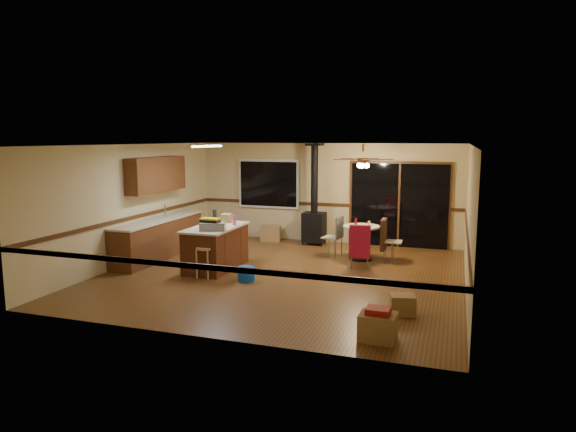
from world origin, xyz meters
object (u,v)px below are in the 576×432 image
at_px(kitchen_island, 216,247).
at_px(dining_table, 361,237).
at_px(blue_bucket, 246,274).
at_px(box_corner_b, 402,304).
at_px(toolbox_black, 210,225).
at_px(wood_stove, 314,216).
at_px(bar_stool, 205,263).
at_px(chair_left, 336,232).
at_px(box_under_window, 271,233).
at_px(toolbox_grey, 213,227).
at_px(chair_near, 360,241).
at_px(chair_right, 385,235).
at_px(box_corner_a, 378,327).

relative_size(kitchen_island, dining_table, 2.04).
relative_size(blue_bucket, box_corner_b, 0.87).
distance_m(toolbox_black, box_corner_b, 4.25).
distance_m(wood_stove, box_corner_b, 5.48).
relative_size(bar_stool, dining_table, 0.75).
height_order(kitchen_island, chair_left, chair_left).
bearing_deg(toolbox_black, box_under_window, 89.94).
bearing_deg(blue_bucket, toolbox_grey, 162.26).
height_order(chair_near, box_under_window, chair_near).
distance_m(wood_stove, chair_right, 2.35).
bearing_deg(box_corner_b, box_under_window, 129.71).
distance_m(toolbox_grey, blue_bucket, 1.21).
bearing_deg(box_corner_a, toolbox_black, 146.93).
bearing_deg(box_corner_a, toolbox_grey, 146.82).
bearing_deg(toolbox_grey, box_under_window, 91.05).
height_order(toolbox_grey, box_under_window, toolbox_grey).
distance_m(wood_stove, box_corner_a, 6.43).
height_order(bar_stool, box_corner_b, bar_stool).
height_order(dining_table, chair_right, chair_right).
relative_size(chair_right, box_corner_b, 1.83).
xyz_separation_m(chair_near, box_corner_a, (0.94, -3.70, -0.41)).
xyz_separation_m(dining_table, box_under_window, (-2.68, 1.36, -0.32)).
bearing_deg(box_under_window, chair_near, -38.54).
xyz_separation_m(chair_left, chair_right, (1.11, -0.03, 0.01)).
bearing_deg(chair_left, chair_right, -1.65).
relative_size(wood_stove, box_corner_b, 6.61).
distance_m(bar_stool, dining_table, 3.63).
bearing_deg(blue_bucket, chair_right, 47.19).
xyz_separation_m(bar_stool, chair_right, (3.16, 2.53, 0.29)).
relative_size(toolbox_black, bar_stool, 0.61).
relative_size(dining_table, box_corner_b, 2.16).
bearing_deg(dining_table, kitchen_island, -147.78).
height_order(bar_stool, chair_left, chair_left).
bearing_deg(bar_stool, chair_left, 51.44).
xyz_separation_m(toolbox_grey, bar_stool, (-0.02, -0.31, -0.67)).
distance_m(dining_table, chair_left, 0.60).
bearing_deg(chair_right, kitchen_island, -151.40).
bearing_deg(box_under_window, bar_stool, -89.37).
bearing_deg(wood_stove, box_under_window, 177.65).
relative_size(blue_bucket, chair_left, 0.65).
distance_m(bar_stool, box_corner_a, 4.26).
height_order(chair_right, box_corner_b, chair_right).
xyz_separation_m(bar_stool, blue_bucket, (0.85, 0.05, -0.17)).
relative_size(kitchen_island, bar_stool, 2.72).
height_order(bar_stool, chair_near, chair_near).
bearing_deg(box_corner_b, toolbox_grey, 162.39).
bearing_deg(toolbox_black, dining_table, 38.52).
bearing_deg(box_corner_a, chair_left, 109.62).
distance_m(toolbox_black, bar_stool, 0.78).
bearing_deg(chair_near, toolbox_black, -155.92).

